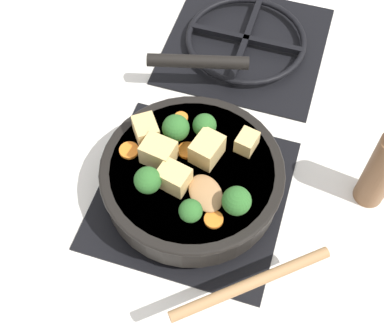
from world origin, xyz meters
TOP-DOWN VIEW (x-y plane):
  - ground_plane at (0.00, 0.00)m, footprint 2.40×2.40m
  - front_burner_grate at (0.00, 0.00)m, footprint 0.31×0.31m
  - rear_burner_grate at (0.00, 0.36)m, footprint 0.31×0.31m
  - skillet_pan at (-0.00, 0.00)m, footprint 0.30×0.41m
  - wooden_spoon at (0.09, -0.11)m, footprint 0.23×0.24m
  - tofu_cube_center_large at (-0.09, 0.04)m, footprint 0.05×0.06m
  - tofu_cube_near_handle at (-0.05, -0.00)m, footprint 0.05×0.05m
  - tofu_cube_east_chunk at (0.02, 0.03)m, footprint 0.05×0.06m
  - tofu_cube_west_chunk at (0.07, 0.06)m, footprint 0.04×0.04m
  - tofu_cube_back_piece at (-0.02, -0.04)m, footprint 0.05×0.05m
  - broccoli_floret_near_spoon at (-0.05, -0.06)m, footprint 0.04×0.04m
  - broccoli_floret_center_top at (0.08, -0.05)m, footprint 0.04×0.04m
  - broccoli_floret_east_rim at (-0.04, 0.05)m, footprint 0.04×0.04m
  - broccoli_floret_west_rim at (0.02, -0.08)m, footprint 0.03×0.03m
  - broccoli_floret_north_edge at (-0.00, 0.07)m, footprint 0.04×0.04m
  - carrot_slice_orange_thin at (0.06, -0.08)m, footprint 0.03×0.03m
  - carrot_slice_near_center at (-0.10, 0.00)m, footprint 0.03×0.03m
  - carrot_slice_edge_slice at (-0.05, 0.09)m, footprint 0.02×0.02m
  - carrot_slice_under_broccoli at (-0.02, 0.03)m, footprint 0.03×0.03m
  - pepper_mill at (0.28, 0.09)m, footprint 0.05×0.05m

SIDE VIEW (x-z plane):
  - ground_plane at x=0.00m, z-range 0.00..0.00m
  - front_burner_grate at x=0.00m, z-range 0.00..0.03m
  - rear_burner_grate at x=0.00m, z-range 0.00..0.03m
  - skillet_pan at x=0.00m, z-range 0.03..0.09m
  - pepper_mill at x=0.28m, z-range -0.01..0.18m
  - carrot_slice_orange_thin at x=0.06m, z-range 0.08..0.09m
  - carrot_slice_near_center at x=-0.10m, z-range 0.08..0.09m
  - carrot_slice_edge_slice at x=-0.05m, z-range 0.08..0.09m
  - carrot_slice_under_broccoli at x=-0.02m, z-range 0.08..0.09m
  - wooden_spoon at x=0.09m, z-range 0.08..0.10m
  - tofu_cube_west_chunk at x=0.07m, z-range 0.08..0.11m
  - tofu_cube_center_large at x=-0.09m, z-range 0.08..0.12m
  - tofu_cube_back_piece at x=-0.02m, z-range 0.08..0.12m
  - tofu_cube_near_handle at x=-0.05m, z-range 0.08..0.12m
  - tofu_cube_east_chunk at x=0.02m, z-range 0.08..0.12m
  - broccoli_floret_west_rim at x=0.02m, z-range 0.09..0.13m
  - broccoli_floret_north_edge at x=0.00m, z-range 0.09..0.13m
  - broccoli_floret_near_spoon at x=-0.05m, z-range 0.09..0.14m
  - broccoli_floret_east_rim at x=-0.04m, z-range 0.09..0.14m
  - broccoli_floret_center_top at x=0.08m, z-range 0.09..0.14m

